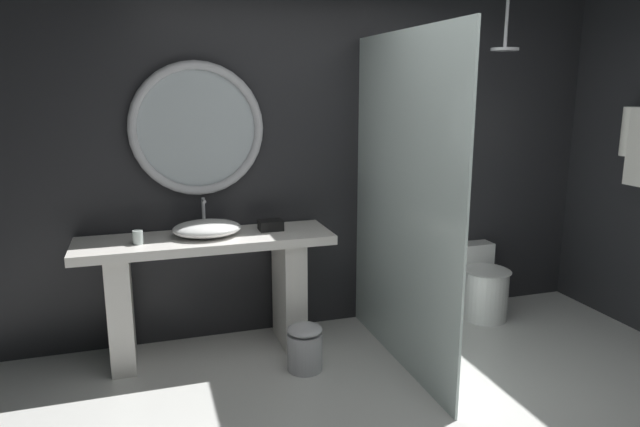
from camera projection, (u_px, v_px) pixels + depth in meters
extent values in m
cube|color=#232326|center=(315.00, 158.00, 4.30)|extent=(4.80, 0.10, 2.60)
cube|color=silver|center=(206.00, 241.00, 3.85)|extent=(1.71, 0.51, 0.06)
cube|color=silver|center=(121.00, 309.00, 3.78)|extent=(0.15, 0.43, 0.78)
cube|color=silver|center=(289.00, 291.00, 4.12)|extent=(0.15, 0.43, 0.78)
ellipsoid|color=white|center=(207.00, 228.00, 3.85)|extent=(0.46, 0.38, 0.10)
cylinder|color=#B7B7BC|center=(204.00, 214.00, 4.00)|extent=(0.02, 0.02, 0.23)
cylinder|color=#B7B7BC|center=(204.00, 201.00, 3.93)|extent=(0.02, 0.11, 0.02)
cylinder|color=silver|center=(138.00, 237.00, 3.66)|extent=(0.07, 0.07, 0.09)
cube|color=black|center=(271.00, 225.00, 4.02)|extent=(0.16, 0.13, 0.07)
torus|color=#B7B7BC|center=(197.00, 129.00, 3.91)|extent=(0.92, 0.06, 0.92)
cylinder|color=#B2BCC1|center=(197.00, 129.00, 3.92)|extent=(0.82, 0.01, 0.82)
cube|color=silver|center=(402.00, 204.00, 3.68)|extent=(0.02, 1.55, 2.17)
cylinder|color=#B7B7BC|center=(507.00, 19.00, 4.08)|extent=(0.02, 0.02, 0.40)
cylinder|color=#B7B7BC|center=(505.00, 49.00, 4.13)|extent=(0.20, 0.20, 0.02)
cylinder|color=silver|center=(631.00, 132.00, 4.20)|extent=(0.14, 0.14, 0.36)
cylinder|color=white|center=(486.00, 295.00, 4.57)|extent=(0.35, 0.35, 0.40)
ellipsoid|color=white|center=(487.00, 270.00, 4.53)|extent=(0.37, 0.40, 0.02)
cube|color=white|center=(469.00, 264.00, 4.78)|extent=(0.37, 0.19, 0.36)
cylinder|color=#B7B7BC|center=(305.00, 351.00, 3.76)|extent=(0.23, 0.23, 0.25)
ellipsoid|color=#B7B7BC|center=(305.00, 330.00, 3.72)|extent=(0.23, 0.23, 0.07)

